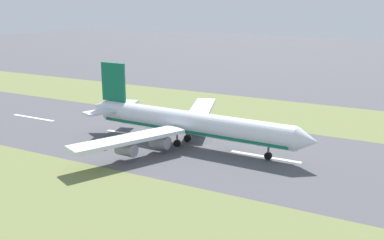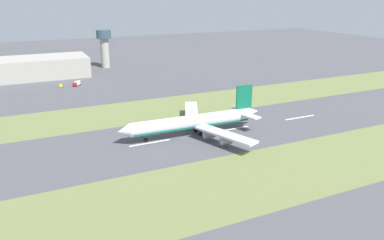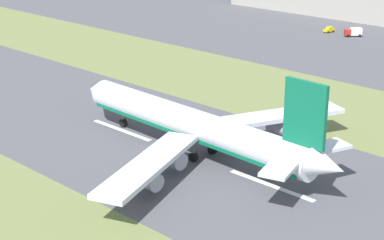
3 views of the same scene
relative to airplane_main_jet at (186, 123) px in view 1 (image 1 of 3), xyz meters
The scene contains 7 objects.
ground_plane 8.69m from the airplane_main_jet, 98.51° to the left, with size 800.00×800.00×0.00m, color #4C4C51.
grass_median_west 46.73m from the airplane_main_jet, behind, with size 40.00×600.00×0.01m, color olive.
grass_median_east 44.91m from the airplane_main_jet, ahead, with size 40.00×600.00×0.01m, color olive.
centreline_dash_near 58.41m from the airplane_main_jet, 90.92° to the right, with size 1.20×18.00×0.01m, color silver.
centreline_dash_mid 19.09m from the airplane_main_jet, 92.94° to the right, with size 1.20×18.00×0.01m, color silver.
centreline_dash_far 22.73m from the airplane_main_jet, 92.43° to the left, with size 1.20×18.00×0.01m, color silver.
airplane_main_jet is the anchor object (origin of this frame).
Camera 1 is at (100.02, 50.02, 36.64)m, focal length 42.00 mm.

